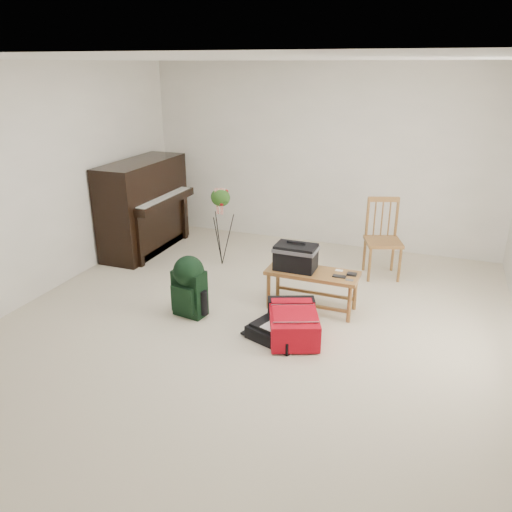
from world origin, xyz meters
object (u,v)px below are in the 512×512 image
at_px(piano, 145,208).
at_px(green_backpack, 189,283).
at_px(dining_chair, 384,239).
at_px(flower_stand, 221,227).
at_px(bench, 301,262).
at_px(red_suitcase, 295,321).
at_px(black_duffel, 279,331).

bearing_deg(piano, green_backpack, -46.31).
relative_size(dining_chair, flower_stand, 0.92).
relative_size(piano, bench, 1.55).
relative_size(dining_chair, green_backpack, 1.47).
bearing_deg(red_suitcase, dining_chair, 50.37).
bearing_deg(green_backpack, bench, 38.87).
xyz_separation_m(dining_chair, green_backpack, (-1.73, -1.78, -0.11)).
distance_m(piano, black_duffel, 3.08).
xyz_separation_m(piano, dining_chair, (3.22, 0.21, -0.13)).
relative_size(piano, black_duffel, 2.40).
relative_size(piano, dining_chair, 1.56).
bearing_deg(flower_stand, bench, -53.12).
distance_m(red_suitcase, flower_stand, 2.04).
bearing_deg(red_suitcase, flower_stand, 113.16).
height_order(green_backpack, flower_stand, flower_stand).
distance_m(bench, black_duffel, 0.84).
relative_size(bench, green_backpack, 1.49).
bearing_deg(bench, flower_stand, 148.13).
xyz_separation_m(piano, black_duffel, (2.51, -1.70, -0.52)).
xyz_separation_m(green_backpack, flower_stand, (-0.27, 1.41, 0.15)).
height_order(piano, green_backpack, piano).
bearing_deg(red_suitcase, bench, 79.70).
bearing_deg(black_duffel, red_suitcase, 63.70).
distance_m(bench, red_suitcase, 0.71).
relative_size(green_backpack, flower_stand, 0.62).
distance_m(black_duffel, green_backpack, 1.06).
bearing_deg(black_duffel, bench, 109.57).
relative_size(black_duffel, flower_stand, 0.60).
bearing_deg(green_backpack, black_duffel, 1.72).
bearing_deg(flower_stand, dining_chair, -9.92).
relative_size(black_duffel, green_backpack, 0.96).
distance_m(dining_chair, red_suitcase, 1.92).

